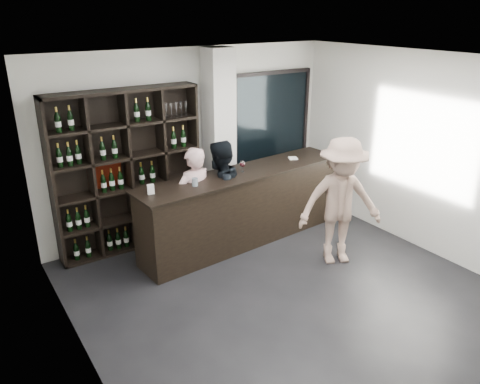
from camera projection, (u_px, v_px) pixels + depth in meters
floor at (298, 302)px, 5.87m from camera, size 5.00×5.50×0.01m
wine_shelf at (128, 172)px, 6.84m from camera, size 2.20×0.35×2.40m
structural_column at (219, 142)px, 7.44m from camera, size 0.40×0.40×2.90m
glass_panel at (271, 132)px, 8.24m from camera, size 1.60×0.08×2.10m
tasting_counter at (244, 207)px, 7.20m from camera, size 3.50×0.72×1.15m
taster_pink at (194, 202)px, 6.78m from camera, size 0.64×0.47×1.63m
taster_black at (220, 195)px, 6.99m from camera, size 0.98×0.88×1.66m
customer at (341, 202)px, 6.49m from camera, size 1.37×1.12×1.84m
wine_glass at (242, 166)px, 6.94m from camera, size 0.10×0.10×0.20m
spit_cup at (195, 182)px, 6.41m from camera, size 0.10×0.10×0.11m
napkin_stack at (293, 158)px, 7.58m from camera, size 0.17×0.17×0.02m
card_stand at (151, 189)px, 6.12m from camera, size 0.10×0.06×0.13m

